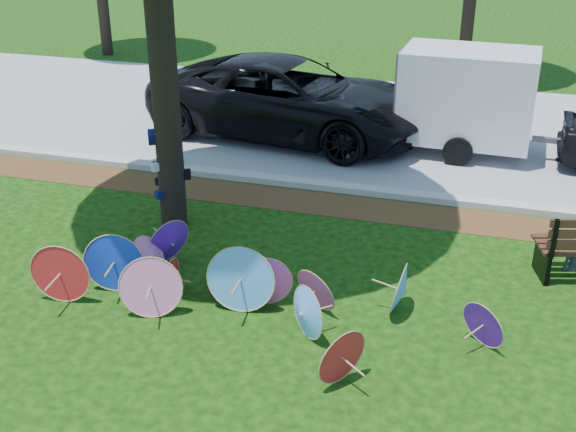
# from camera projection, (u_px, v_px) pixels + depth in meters

# --- Properties ---
(ground) EXTENTS (90.00, 90.00, 0.00)m
(ground) POSITION_uv_depth(u_px,v_px,m) (206.00, 339.00, 9.19)
(ground) COLOR black
(ground) RESTS_ON ground
(mulch_strip) EXTENTS (90.00, 1.00, 0.01)m
(mulch_strip) POSITION_uv_depth(u_px,v_px,m) (301.00, 201.00, 13.09)
(mulch_strip) COLOR #472D16
(mulch_strip) RESTS_ON ground
(curb) EXTENTS (90.00, 0.30, 0.12)m
(curb) POSITION_uv_depth(u_px,v_px,m) (310.00, 184.00, 13.67)
(curb) COLOR #B7B5AD
(curb) RESTS_ON ground
(street) EXTENTS (90.00, 8.00, 0.01)m
(street) POSITION_uv_depth(u_px,v_px,m) (355.00, 122.00, 17.29)
(street) COLOR gray
(street) RESTS_ON ground
(parasol_pile) EXTENTS (6.39, 2.79, 0.96)m
(parasol_pile) POSITION_uv_depth(u_px,v_px,m) (219.00, 281.00, 9.73)
(parasol_pile) COLOR red
(parasol_pile) RESTS_ON ground
(black_van) EXTENTS (6.52, 3.63, 1.72)m
(black_van) POSITION_uv_depth(u_px,v_px,m) (289.00, 99.00, 16.05)
(black_van) COLOR black
(black_van) RESTS_ON ground
(cargo_trailer) EXTENTS (2.75, 1.80, 2.47)m
(cargo_trailer) POSITION_uv_depth(u_px,v_px,m) (467.00, 95.00, 14.93)
(cargo_trailer) COLOR silver
(cargo_trailer) RESTS_ON ground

